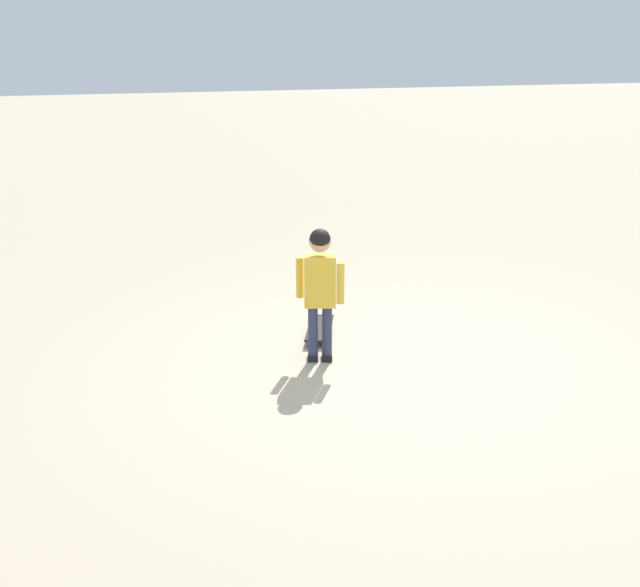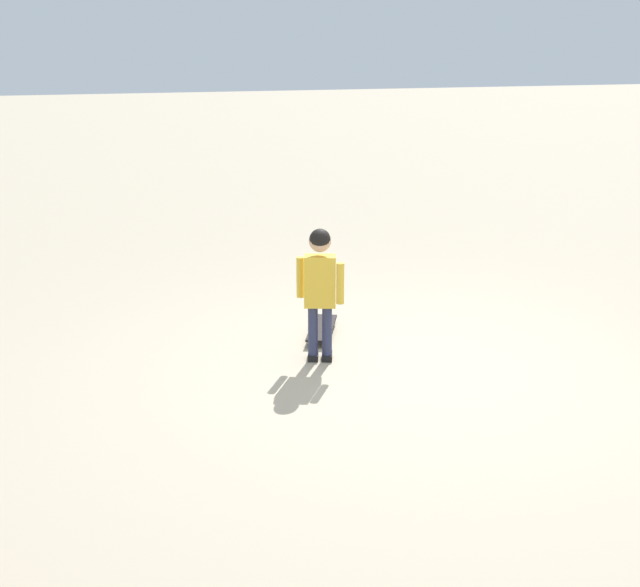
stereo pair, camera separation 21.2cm
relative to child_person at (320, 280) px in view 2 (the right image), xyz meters
The scene contains 3 objects.
ground_plane 0.96m from the child_person, 32.43° to the right, with size 50.00×50.00×0.00m, color tan.
child_person is the anchor object (origin of this frame).
skateboard 0.84m from the child_person, 76.37° to the left, with size 0.40×0.70×0.07m.
Camera 2 is at (-2.03, -6.25, 2.64)m, focal length 52.02 mm.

